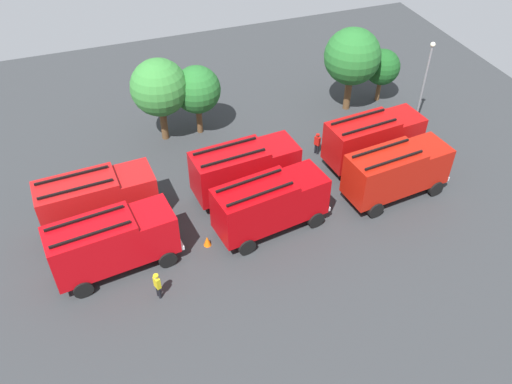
% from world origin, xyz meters
% --- Properties ---
extents(ground_plane, '(55.61, 55.61, 0.00)m').
position_xyz_m(ground_plane, '(0.00, 0.00, 0.00)').
color(ground_plane, '#2D3033').
extents(fire_truck_0, '(7.45, 3.48, 3.88)m').
position_xyz_m(fire_truck_0, '(-9.31, -2.11, 2.15)').
color(fire_truck_0, '#BB080E').
rests_on(fire_truck_0, ground).
extents(fire_truck_1, '(7.49, 3.63, 3.88)m').
position_xyz_m(fire_truck_1, '(0.17, -2.06, 2.15)').
color(fire_truck_1, '#AF050A').
rests_on(fire_truck_1, ground).
extents(fire_truck_2, '(7.42, 3.39, 3.88)m').
position_xyz_m(fire_truck_2, '(9.06, -1.88, 2.15)').
color(fire_truck_2, '#A9150A').
rests_on(fire_truck_2, ground).
extents(fire_truck_3, '(7.36, 3.17, 3.88)m').
position_xyz_m(fire_truck_3, '(-9.66, 1.88, 2.15)').
color(fire_truck_3, '#B61314').
rests_on(fire_truck_3, ground).
extents(fire_truck_4, '(7.40, 3.30, 3.88)m').
position_xyz_m(fire_truck_4, '(-0.19, 1.66, 2.15)').
color(fire_truck_4, '#A8080D').
rests_on(fire_truck_4, ground).
extents(fire_truck_5, '(7.41, 3.35, 3.88)m').
position_xyz_m(fire_truck_5, '(9.44, 1.87, 2.15)').
color(fire_truck_5, '#AA0C0C').
rests_on(fire_truck_5, ground).
extents(firefighter_0, '(0.41, 0.48, 1.70)m').
position_xyz_m(firefighter_0, '(6.27, 4.19, 0.95)').
color(firefighter_0, black).
rests_on(firefighter_0, ground).
extents(firefighter_1, '(0.37, 0.48, 1.79)m').
position_xyz_m(firefighter_1, '(-7.51, -5.04, 1.01)').
color(firefighter_1, black).
rests_on(firefighter_1, ground).
extents(tree_0, '(4.19, 4.19, 6.50)m').
position_xyz_m(tree_0, '(-3.86, 9.96, 4.37)').
color(tree_0, brown).
rests_on(tree_0, ground).
extents(tree_1, '(3.56, 3.56, 5.51)m').
position_xyz_m(tree_1, '(-1.11, 9.89, 3.71)').
color(tree_1, brown).
rests_on(tree_1, ground).
extents(tree_2, '(4.45, 4.45, 6.90)m').
position_xyz_m(tree_2, '(11.25, 9.15, 4.64)').
color(tree_2, brown).
rests_on(tree_2, ground).
extents(tree_3, '(2.92, 2.92, 4.52)m').
position_xyz_m(tree_3, '(14.35, 9.47, 3.04)').
color(tree_3, brown).
rests_on(tree_3, ground).
extents(traffic_cone_0, '(0.48, 0.48, 0.68)m').
position_xyz_m(traffic_cone_0, '(-3.92, -2.14, 0.34)').
color(traffic_cone_0, '#F2600C').
rests_on(traffic_cone_0, ground).
extents(traffic_cone_1, '(0.42, 0.42, 0.60)m').
position_xyz_m(traffic_cone_1, '(4.81, 4.44, 0.30)').
color(traffic_cone_1, '#F2600C').
rests_on(traffic_cone_1, ground).
extents(traffic_cone_2, '(0.39, 0.39, 0.56)m').
position_xyz_m(traffic_cone_2, '(-10.11, 4.05, 0.28)').
color(traffic_cone_2, '#F2600C').
rests_on(traffic_cone_2, ground).
extents(lamppost, '(0.36, 0.36, 7.16)m').
position_xyz_m(lamppost, '(15.08, 4.80, 4.16)').
color(lamppost, slate).
rests_on(lamppost, ground).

